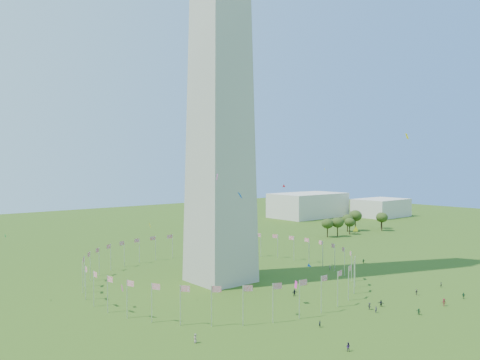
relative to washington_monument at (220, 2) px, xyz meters
name	(u,v)px	position (x,y,z in m)	size (l,w,h in m)	color
ground	(356,324)	(0.00, -50.00, -84.50)	(600.00, 600.00, 0.00)	#2A4810
washington_monument	(220,2)	(0.00, 0.00, 0.00)	(16.80, 16.80, 169.00)	#B2AC9E
flag_ring	(221,266)	(0.00, 0.00, -80.00)	(80.24, 80.24, 9.00)	silver
gov_building_east_a	(308,205)	(150.00, 100.00, -76.50)	(50.00, 30.00, 16.00)	beige
gov_building_east_b	(381,208)	(190.00, 70.00, -78.50)	(35.00, 25.00, 12.00)	beige
crowd	(377,315)	(7.04, -50.67, -83.62)	(103.60, 73.45, 1.94)	maroon
kites_aloft	(299,230)	(6.34, -26.75, -66.49)	(111.24, 84.96, 40.23)	yellow
tree_line_east	(356,224)	(115.15, 35.43, -79.78)	(52.82, 15.61, 10.82)	#39511B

